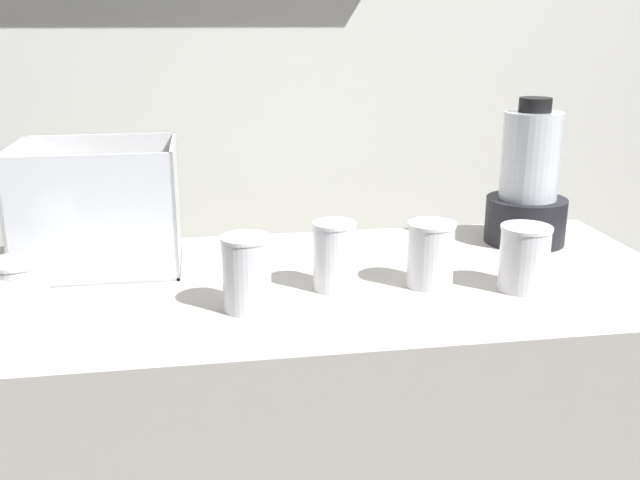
{
  "coord_description": "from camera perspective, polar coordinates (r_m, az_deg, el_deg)",
  "views": [
    {
      "loc": [
        -0.21,
        -1.28,
        1.38
      ],
      "look_at": [
        0.0,
        0.0,
        0.98
      ],
      "focal_mm": 40.55,
      "sensor_mm": 36.0,
      "label": 1
    }
  ],
  "objects": [
    {
      "name": "juice_cup_beet_far_right",
      "position": [
        1.36,
        8.7,
        -1.46
      ],
      "size": [
        0.09,
        0.09,
        0.12
      ],
      "color": "white",
      "rests_on": "counter"
    },
    {
      "name": "juice_cup_beet_middle",
      "position": [
        1.24,
        -5.79,
        -2.91
      ],
      "size": [
        0.09,
        0.09,
        0.13
      ],
      "color": "white",
      "rests_on": "counter"
    },
    {
      "name": "back_wall_unit",
      "position": [
        2.06,
        -3.7,
        14.01
      ],
      "size": [
        2.6,
        0.24,
        2.5
      ],
      "color": "silver",
      "rests_on": "ground_plane"
    },
    {
      "name": "juice_cup_beet_left",
      "position": [
        1.28,
        -22.54,
        -4.12
      ],
      "size": [
        0.09,
        0.09,
        0.11
      ],
      "color": "white",
      "rests_on": "counter"
    },
    {
      "name": "juice_cup_pomegranate_right",
      "position": [
        1.32,
        1.12,
        -1.56
      ],
      "size": [
        0.08,
        0.08,
        0.13
      ],
      "color": "white",
      "rests_on": "counter"
    },
    {
      "name": "carrot_display_bin",
      "position": [
        1.51,
        -16.85,
        0.81
      ],
      "size": [
        0.31,
        0.24,
        0.25
      ],
      "color": "white",
      "rests_on": "counter"
    },
    {
      "name": "blender_pitcher",
      "position": [
        1.65,
        16.1,
        4.02
      ],
      "size": [
        0.18,
        0.18,
        0.32
      ],
      "color": "black",
      "rests_on": "counter"
    },
    {
      "name": "juice_cup_beet_rightmost",
      "position": [
        1.37,
        15.79,
        -1.7
      ],
      "size": [
        0.09,
        0.09,
        0.12
      ],
      "color": "white",
      "rests_on": "counter"
    }
  ]
}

